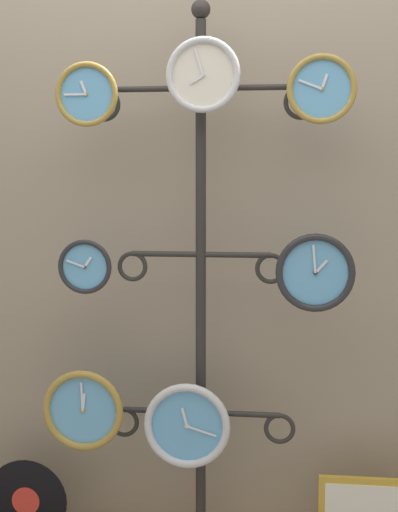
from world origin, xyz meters
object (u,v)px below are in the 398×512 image
object	(u,v)px
clock_top_center	(203,75)
vinyl_record	(26,501)
clock_top_left	(87,94)
clock_top_right	(322,89)
clock_bottom_center	(187,425)
clock_middle_left	(85,267)
clock_middle_right	(315,273)
clock_bottom_left	(83,410)
display_stand	(201,400)

from	to	relation	value
clock_top_center	vinyl_record	world-z (taller)	clock_top_center
clock_top_left	vinyl_record	size ratio (longest dim) A/B	0.70
clock_top_right	clock_bottom_center	size ratio (longest dim) A/B	0.75
clock_middle_left	clock_middle_right	bearing A→B (deg)	-2.14
clock_middle_right	clock_bottom_center	bearing A→B (deg)	177.45
clock_bottom_center	clock_top_right	bearing A→B (deg)	1.79
clock_bottom_left	clock_bottom_center	size ratio (longest dim) A/B	0.96
clock_middle_left	clock_bottom_left	distance (m)	0.50
clock_middle_left	clock_middle_right	xyz separation A→B (m)	(0.78, -0.03, -0.00)
clock_top_right	clock_top_center	bearing A→B (deg)	-177.34
clock_top_left	clock_bottom_center	xyz separation A→B (m)	(0.33, 0.02, -1.12)
clock_bottom_left	clock_bottom_center	xyz separation A→B (m)	(0.36, 0.01, -0.04)
clock_middle_left	vinyl_record	bearing A→B (deg)	176.79
clock_top_center	clock_middle_left	world-z (taller)	clock_top_center
clock_middle_left	clock_top_center	bearing A→B (deg)	-2.00
display_stand	clock_middle_left	world-z (taller)	display_stand
clock_top_center	display_stand	bearing A→B (deg)	101.70
clock_middle_left	clock_top_right	bearing A→B (deg)	0.25
clock_top_right	clock_middle_right	distance (m)	0.59
clock_top_center	clock_bottom_left	world-z (taller)	clock_top_center
clock_top_right	clock_bottom_center	world-z (taller)	clock_top_right
clock_top_right	clock_bottom_center	bearing A→B (deg)	-178.21
clock_middle_right	clock_bottom_center	world-z (taller)	clock_middle_right
clock_middle_left	display_stand	bearing A→B (deg)	11.19
clock_top_right	vinyl_record	world-z (taller)	clock_top_right
clock_bottom_center	vinyl_record	bearing A→B (deg)	177.72
clock_top_left	clock_middle_left	xyz separation A→B (m)	(-0.03, 0.03, -0.57)
clock_top_left	display_stand	bearing A→B (deg)	17.11
clock_top_center	clock_middle_left	bearing A→B (deg)	178.00
clock_top_left	clock_middle_left	size ratio (longest dim) A/B	1.13
display_stand	clock_top_right	xyz separation A→B (m)	(0.40, -0.07, 1.06)
clock_top_left	vinyl_record	world-z (taller)	clock_top_left
clock_bottom_left	vinyl_record	xyz separation A→B (m)	(-0.23, 0.04, -0.36)
clock_middle_left	clock_bottom_center	size ratio (longest dim) A/B	0.63
clock_top_center	clock_middle_left	xyz separation A→B (m)	(-0.41, 0.01, -0.63)
display_stand	clock_top_left	distance (m)	1.12
clock_top_left	clock_bottom_left	bearing A→B (deg)	160.36
clock_bottom_left	clock_top_center	bearing A→B (deg)	1.05
display_stand	clock_bottom_center	size ratio (longest dim) A/B	6.56
clock_middle_right	vinyl_record	xyz separation A→B (m)	(-1.01, 0.04, -0.85)
display_stand	clock_middle_right	size ratio (longest dim) A/B	7.62
display_stand	clock_middle_left	xyz separation A→B (m)	(-0.39, -0.08, 0.48)
clock_middle_left	clock_bottom_left	bearing A→B (deg)	-114.55
clock_middle_right	clock_middle_left	bearing A→B (deg)	177.86
clock_middle_right	clock_top_center	bearing A→B (deg)	177.71
display_stand	clock_top_left	bearing A→B (deg)	-162.89
display_stand	clock_middle_left	size ratio (longest dim) A/B	10.46
clock_top_center	vinyl_record	size ratio (longest dim) A/B	0.80
display_stand	clock_top_center	xyz separation A→B (m)	(0.02, -0.09, 1.11)
clock_middle_left	vinyl_record	world-z (taller)	clock_middle_left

